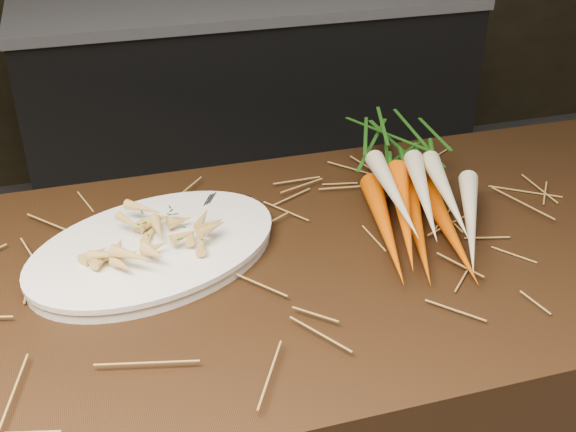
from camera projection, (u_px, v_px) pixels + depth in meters
name	position (u px, v px, depth m)	size (l,w,h in m)	color
back_counter	(250.00, 98.00, 3.03)	(1.82, 0.62, 0.84)	black
straw_bedding	(343.00, 244.00, 1.16)	(1.40, 0.60, 0.02)	olive
root_veg_bunch	(406.00, 166.00, 1.30)	(0.32, 0.60, 0.11)	#D95500
serving_platter	(155.00, 251.00, 1.14)	(0.41, 0.27, 0.02)	white
roasted_veg_heap	(152.00, 233.00, 1.12)	(0.20, 0.15, 0.05)	gold
serving_fork	(236.00, 219.00, 1.20)	(0.01, 0.16, 0.00)	silver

